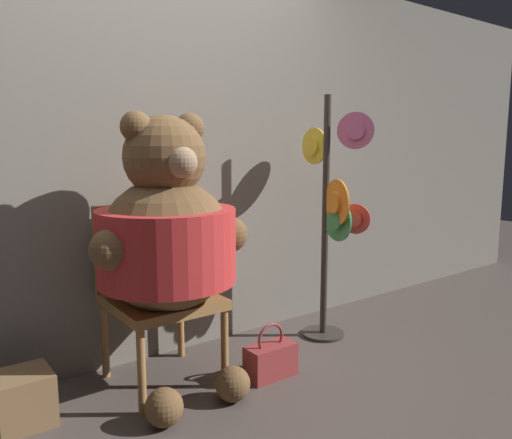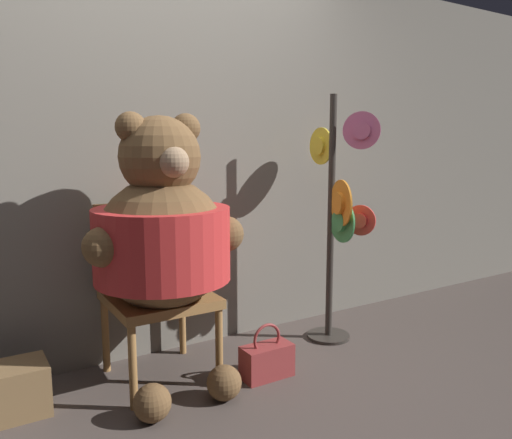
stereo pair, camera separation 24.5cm
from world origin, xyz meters
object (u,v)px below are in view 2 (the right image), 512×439
Objects in this scene: chair at (153,283)px; teddy_bear at (163,235)px; hat_display_rack at (338,216)px; handbag_on_ground at (267,360)px.

teddy_bear is (-0.00, -0.18, 0.30)m from chair.
hat_display_rack is at bearing -8.56° from chair.
chair is 1.21m from hat_display_rack.
handbag_on_ground is at bearing -22.25° from teddy_bear.
teddy_bear is at bearing -179.85° from hat_display_rack.
teddy_bear reaches higher than chair.
teddy_bear reaches higher than handbag_on_ground.
teddy_bear is at bearing 157.75° from handbag_on_ground.
handbag_on_ground is at bearing -162.60° from hat_display_rack.
handbag_on_ground is at bearing -37.61° from chair.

